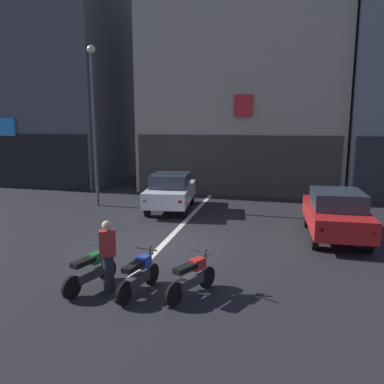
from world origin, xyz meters
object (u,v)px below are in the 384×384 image
at_px(car_white_crossing_near, 171,190).
at_px(motorcycle_red_row_centre, 192,277).
at_px(motorcycle_blue_row_left_mid, 139,275).
at_px(car_red_parked_kerbside, 336,213).
at_px(motorcycle_green_row_leftmost, 91,270).
at_px(street_lamp, 94,111).
at_px(person_by_motorcycles, 108,256).

relative_size(car_white_crossing_near, motorcycle_red_row_centre, 2.80).
bearing_deg(motorcycle_blue_row_left_mid, motorcycle_red_row_centre, 7.09).
xyz_separation_m(car_white_crossing_near, car_red_parked_kerbside, (6.50, -2.91, 0.00)).
relative_size(car_red_parked_kerbside, motorcycle_red_row_centre, 2.72).
bearing_deg(motorcycle_red_row_centre, motorcycle_blue_row_left_mid, -172.91).
xyz_separation_m(motorcycle_green_row_leftmost, motorcycle_red_row_centre, (2.36, 0.15, 0.00)).
height_order(car_white_crossing_near, motorcycle_green_row_leftmost, car_white_crossing_near).
bearing_deg(car_red_parked_kerbside, motorcycle_blue_row_left_mid, -131.89).
bearing_deg(motorcycle_blue_row_left_mid, street_lamp, 121.68).
xyz_separation_m(motorcycle_green_row_leftmost, motorcycle_blue_row_left_mid, (1.18, 0.00, 0.00)).
bearing_deg(motorcycle_blue_row_left_mid, motorcycle_green_row_leftmost, -179.95).
bearing_deg(car_white_crossing_near, street_lamp, 177.27).
relative_size(motorcycle_green_row_leftmost, person_by_motorcycles, 0.97).
distance_m(motorcycle_green_row_leftmost, motorcycle_blue_row_left_mid, 1.18).
distance_m(car_white_crossing_near, person_by_motorcycles, 8.41).
relative_size(motorcycle_green_row_leftmost, motorcycle_red_row_centre, 1.06).
height_order(car_white_crossing_near, motorcycle_blue_row_left_mid, car_white_crossing_near).
height_order(car_red_parked_kerbside, street_lamp, street_lamp).
relative_size(street_lamp, motorcycle_red_row_centre, 4.71).
bearing_deg(person_by_motorcycles, car_white_crossing_near, 96.25).
bearing_deg(motorcycle_blue_row_left_mid, car_red_parked_kerbside, 48.11).
height_order(street_lamp, person_by_motorcycles, street_lamp).
xyz_separation_m(car_white_crossing_near, motorcycle_blue_row_left_mid, (1.63, -8.33, -0.43)).
relative_size(car_white_crossing_near, person_by_motorcycles, 2.56).
height_order(motorcycle_green_row_leftmost, motorcycle_blue_row_left_mid, same).
relative_size(car_white_crossing_near, motorcycle_green_row_leftmost, 2.64).
bearing_deg(motorcycle_green_row_leftmost, person_by_motorcycles, -3.91).
bearing_deg(car_red_parked_kerbside, street_lamp, 163.04).
height_order(car_red_parked_kerbside, motorcycle_red_row_centre, car_red_parked_kerbside).
bearing_deg(street_lamp, motorcycle_green_row_leftmost, -64.41).
bearing_deg(motorcycle_red_row_centre, motorcycle_green_row_leftmost, -176.41).
bearing_deg(motorcycle_red_row_centre, car_white_crossing_near, 108.98).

